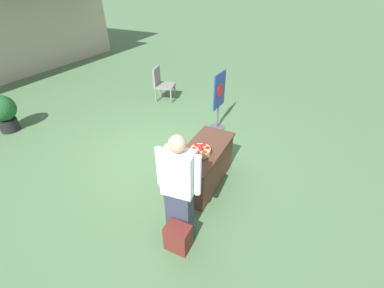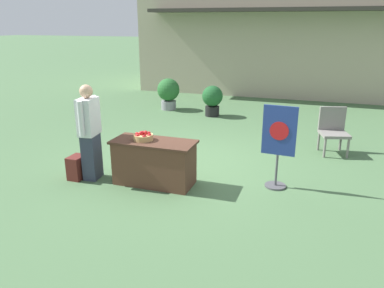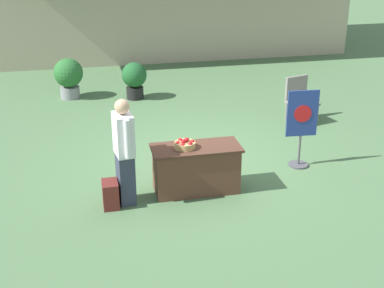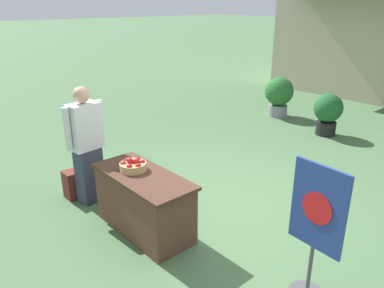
{
  "view_description": "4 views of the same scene",
  "coord_description": "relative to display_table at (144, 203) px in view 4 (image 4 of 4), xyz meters",
  "views": [
    {
      "loc": [
        -3.64,
        -2.5,
        3.23
      ],
      "look_at": [
        -0.2,
        -0.78,
        0.69
      ],
      "focal_mm": 24.0,
      "sensor_mm": 36.0,
      "label": 1
    },
    {
      "loc": [
        2.23,
        -6.55,
        2.68
      ],
      "look_at": [
        0.16,
        -0.5,
        0.59
      ],
      "focal_mm": 35.0,
      "sensor_mm": 36.0,
      "label": 2
    },
    {
      "loc": [
        -2.05,
        -8.67,
        4.1
      ],
      "look_at": [
        -0.39,
        -1.07,
        0.82
      ],
      "focal_mm": 50.0,
      "sensor_mm": 36.0,
      "label": 3
    },
    {
      "loc": [
        3.12,
        -3.34,
        2.73
      ],
      "look_at": [
        -0.39,
        -0.23,
        0.94
      ],
      "focal_mm": 35.0,
      "sensor_mm": 36.0,
      "label": 4
    }
  ],
  "objects": [
    {
      "name": "poster_board",
      "position": [
        2.01,
        0.53,
        0.37
      ],
      "size": [
        0.56,
        0.36,
        1.41
      ],
      "rotation": [
        0.0,
        0.0,
        -1.64
      ],
      "color": "#4C4C51",
      "rests_on": "ground_plane"
    },
    {
      "name": "person_visitor",
      "position": [
        -1.15,
        -0.14,
        0.47
      ],
      "size": [
        0.31,
        0.61,
        1.69
      ],
      "rotation": [
        0.0,
        0.0,
        0.13
      ],
      "color": "#33384C",
      "rests_on": "ground_plane"
    },
    {
      "name": "potted_plant_near_left",
      "position": [
        -1.97,
        5.46,
        0.17
      ],
      "size": [
        0.71,
        0.71,
        0.99
      ],
      "color": "gray",
      "rests_on": "ground_plane"
    },
    {
      "name": "display_table",
      "position": [
        0.0,
        0.0,
        0.0
      ],
      "size": [
        1.42,
        0.63,
        0.77
      ],
      "color": "brown",
      "rests_on": "ground_plane"
    },
    {
      "name": "apple_basket",
      "position": [
        -0.18,
        -0.01,
        0.45
      ],
      "size": [
        0.33,
        0.33,
        0.16
      ],
      "color": "tan",
      "rests_on": "display_table"
    },
    {
      "name": "ground_plane",
      "position": [
        0.33,
        1.08,
        -0.39
      ],
      "size": [
        120.0,
        120.0,
        0.0
      ],
      "primitive_type": "plane",
      "color": "#4C7047"
    },
    {
      "name": "potted_plant_far_right",
      "position": [
        -0.41,
        5.06,
        0.13
      ],
      "size": [
        0.61,
        0.61,
        0.9
      ],
      "color": "black",
      "rests_on": "ground_plane"
    },
    {
      "name": "backpack",
      "position": [
        -1.4,
        -0.25,
        -0.18
      ],
      "size": [
        0.24,
        0.34,
        0.42
      ],
      "color": "maroon",
      "rests_on": "ground_plane"
    }
  ]
}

